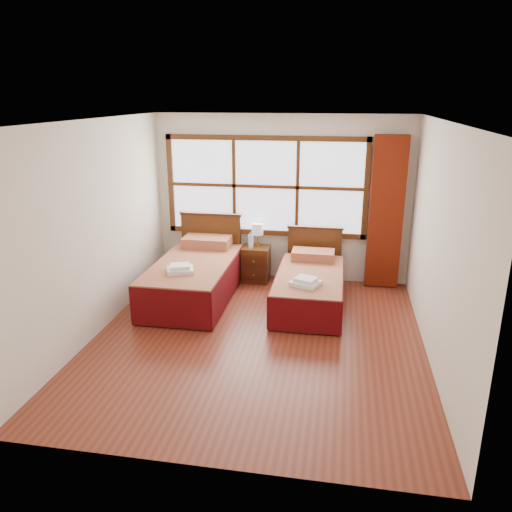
# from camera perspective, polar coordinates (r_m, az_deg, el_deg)

# --- Properties ---
(floor) EXTENTS (4.50, 4.50, 0.00)m
(floor) POSITION_cam_1_polar(r_m,az_deg,el_deg) (6.21, 0.14, -9.48)
(floor) COLOR maroon
(floor) RESTS_ON ground
(ceiling) EXTENTS (4.50, 4.50, 0.00)m
(ceiling) POSITION_cam_1_polar(r_m,az_deg,el_deg) (5.52, 0.17, 15.22)
(ceiling) COLOR white
(ceiling) RESTS_ON wall_back
(wall_back) EXTENTS (4.00, 0.00, 4.00)m
(wall_back) POSITION_cam_1_polar(r_m,az_deg,el_deg) (7.90, 2.94, 6.52)
(wall_back) COLOR silver
(wall_back) RESTS_ON floor
(wall_left) EXTENTS (0.00, 4.50, 4.50)m
(wall_left) POSITION_cam_1_polar(r_m,az_deg,el_deg) (6.37, -17.89, 2.87)
(wall_left) COLOR silver
(wall_left) RESTS_ON floor
(wall_right) EXTENTS (0.00, 4.50, 4.50)m
(wall_right) POSITION_cam_1_polar(r_m,az_deg,el_deg) (5.76, 20.19, 1.06)
(wall_right) COLOR silver
(wall_right) RESTS_ON floor
(window) EXTENTS (3.16, 0.06, 1.56)m
(window) POSITION_cam_1_polar(r_m,az_deg,el_deg) (7.86, 1.11, 7.96)
(window) COLOR white
(window) RESTS_ON wall_back
(curtain) EXTENTS (0.50, 0.16, 2.30)m
(curtain) POSITION_cam_1_polar(r_m,az_deg,el_deg) (7.76, 14.64, 4.77)
(curtain) COLOR maroon
(curtain) RESTS_ON wall_back
(bed_left) EXTENTS (1.09, 2.11, 1.06)m
(bed_left) POSITION_cam_1_polar(r_m,az_deg,el_deg) (7.40, -6.94, -2.28)
(bed_left) COLOR #3A1A0C
(bed_left) RESTS_ON floor
(bed_right) EXTENTS (0.94, 1.96, 0.91)m
(bed_right) POSITION_cam_1_polar(r_m,az_deg,el_deg) (7.13, 6.16, -3.41)
(bed_right) COLOR #3A1A0C
(bed_right) RESTS_ON floor
(nightstand) EXTENTS (0.43, 0.42, 0.57)m
(nightstand) POSITION_cam_1_polar(r_m,az_deg,el_deg) (7.97, -0.01, -0.92)
(nightstand) COLOR #4C2810
(nightstand) RESTS_ON floor
(towels_left) EXTENTS (0.43, 0.41, 0.10)m
(towels_left) POSITION_cam_1_polar(r_m,az_deg,el_deg) (6.86, -8.66, -1.45)
(towels_left) COLOR white
(towels_left) RESTS_ON bed_left
(towels_right) EXTENTS (0.44, 0.42, 0.10)m
(towels_right) POSITION_cam_1_polar(r_m,az_deg,el_deg) (6.56, 5.69, -2.97)
(towels_right) COLOR white
(towels_right) RESTS_ON bed_right
(lamp) EXTENTS (0.18, 0.18, 0.35)m
(lamp) POSITION_cam_1_polar(r_m,az_deg,el_deg) (7.93, 0.18, 3.03)
(lamp) COLOR #B68B3A
(lamp) RESTS_ON nightstand
(bottle_near) EXTENTS (0.06, 0.06, 0.24)m
(bottle_near) POSITION_cam_1_polar(r_m,az_deg,el_deg) (7.81, -0.63, 1.72)
(bottle_near) COLOR #C3DFFA
(bottle_near) RESTS_ON nightstand
(bottle_far) EXTENTS (0.06, 0.06, 0.24)m
(bottle_far) POSITION_cam_1_polar(r_m,az_deg,el_deg) (7.86, -0.53, 1.83)
(bottle_far) COLOR #C3DFFA
(bottle_far) RESTS_ON nightstand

